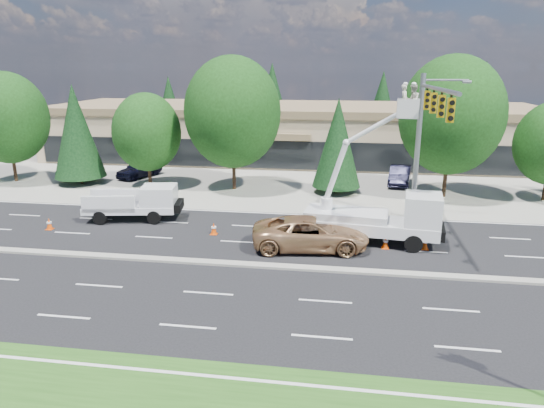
% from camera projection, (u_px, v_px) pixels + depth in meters
% --- Properties ---
extents(ground, '(140.00, 140.00, 0.00)m').
position_uv_depth(ground, '(226.00, 264.00, 23.80)').
color(ground, black).
rests_on(ground, ground).
extents(concrete_apron, '(140.00, 22.00, 0.01)m').
position_uv_depth(concrete_apron, '(280.00, 177.00, 42.83)').
color(concrete_apron, gray).
rests_on(concrete_apron, ground).
extents(road_median, '(120.00, 0.55, 0.12)m').
position_uv_depth(road_median, '(226.00, 263.00, 23.79)').
color(road_median, gray).
rests_on(road_median, ground).
extents(strip_mall, '(50.40, 15.40, 5.50)m').
position_uv_depth(strip_mall, '(293.00, 130.00, 51.55)').
color(strip_mall, tan).
rests_on(strip_mall, ground).
extents(tree_front_a, '(6.53, 6.53, 9.07)m').
position_uv_depth(tree_front_a, '(7.00, 118.00, 39.78)').
color(tree_front_a, '#332114').
rests_on(tree_front_a, ground).
extents(tree_front_b, '(4.09, 4.09, 8.06)m').
position_uv_depth(tree_front_b, '(76.00, 131.00, 39.19)').
color(tree_front_b, '#332114').
rests_on(tree_front_b, ground).
extents(tree_front_c, '(5.38, 5.38, 7.47)m').
position_uv_depth(tree_front_c, '(147.00, 132.00, 38.31)').
color(tree_front_c, '#332114').
rests_on(tree_front_c, ground).
extents(tree_front_d, '(7.39, 7.39, 10.26)m').
position_uv_depth(tree_front_d, '(233.00, 113.00, 36.86)').
color(tree_front_d, '#332114').
rests_on(tree_front_d, ground).
extents(tree_front_e, '(3.65, 3.65, 7.20)m').
position_uv_depth(tree_front_e, '(337.00, 143.00, 36.30)').
color(tree_front_e, '#332114').
rests_on(tree_front_e, ground).
extents(tree_front_f, '(7.41, 7.41, 10.28)m').
position_uv_depth(tree_front_f, '(451.00, 115.00, 34.57)').
color(tree_front_f, '#332114').
rests_on(tree_front_f, ground).
extents(tree_back_a, '(4.16, 4.16, 8.19)m').
position_uv_depth(tree_back_a, '(169.00, 105.00, 65.14)').
color(tree_back_a, '#332114').
rests_on(tree_back_a, ground).
extents(tree_back_b, '(5.02, 5.02, 9.90)m').
position_uv_depth(tree_back_b, '(272.00, 99.00, 62.88)').
color(tree_back_b, '#332114').
rests_on(tree_back_b, ground).
extents(tree_back_c, '(4.52, 4.52, 8.91)m').
position_uv_depth(tree_back_c, '(382.00, 105.00, 61.02)').
color(tree_back_c, '#332114').
rests_on(tree_back_c, ground).
extents(tree_back_d, '(5.10, 5.10, 10.04)m').
position_uv_depth(tree_back_d, '(482.00, 101.00, 59.14)').
color(tree_back_d, '#332114').
rests_on(tree_back_d, ground).
extents(signal_mast, '(2.76, 10.16, 9.00)m').
position_uv_depth(signal_mast, '(425.00, 127.00, 27.42)').
color(signal_mast, gray).
rests_on(signal_mast, ground).
extents(utility_pickup, '(5.93, 3.06, 2.17)m').
position_uv_depth(utility_pickup, '(138.00, 206.00, 30.57)').
color(utility_pickup, silver).
rests_on(utility_pickup, ground).
extents(bucket_truck, '(7.71, 3.16, 8.62)m').
position_uv_depth(bucket_truck, '(380.00, 211.00, 26.32)').
color(bucket_truck, silver).
rests_on(bucket_truck, ground).
extents(traffic_cone_a, '(0.40, 0.40, 0.70)m').
position_uv_depth(traffic_cone_a, '(49.00, 224.00, 28.86)').
color(traffic_cone_a, '#E54907').
rests_on(traffic_cone_a, ground).
extents(traffic_cone_b, '(0.40, 0.40, 0.70)m').
position_uv_depth(traffic_cone_b, '(214.00, 229.00, 28.00)').
color(traffic_cone_b, '#E54907').
rests_on(traffic_cone_b, ground).
extents(traffic_cone_c, '(0.40, 0.40, 0.70)m').
position_uv_depth(traffic_cone_c, '(269.00, 237.00, 26.59)').
color(traffic_cone_c, '#E54907').
rests_on(traffic_cone_c, ground).
extents(traffic_cone_d, '(0.40, 0.40, 0.70)m').
position_uv_depth(traffic_cone_d, '(386.00, 242.00, 25.82)').
color(traffic_cone_d, '#E54907').
rests_on(traffic_cone_d, ground).
extents(traffic_cone_e, '(0.40, 0.40, 0.70)m').
position_uv_depth(traffic_cone_e, '(425.00, 243.00, 25.70)').
color(traffic_cone_e, '#E54907').
rests_on(traffic_cone_e, ground).
extents(minivan, '(6.42, 3.51, 1.71)m').
position_uv_depth(minivan, '(311.00, 233.00, 25.67)').
color(minivan, tan).
rests_on(minivan, ground).
extents(parked_car_west, '(3.19, 4.80, 1.52)m').
position_uv_depth(parked_car_west, '(139.00, 169.00, 42.43)').
color(parked_car_west, black).
rests_on(parked_car_west, ground).
extents(parked_car_east, '(2.35, 4.85, 1.53)m').
position_uv_depth(parked_car_east, '(400.00, 175.00, 39.84)').
color(parked_car_east, black).
rests_on(parked_car_east, ground).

